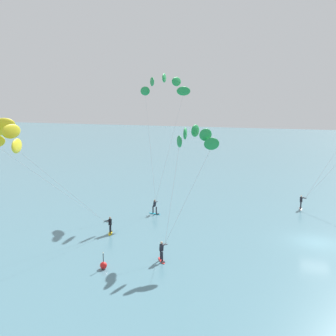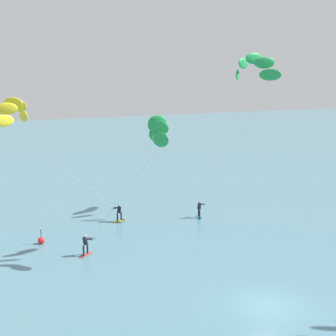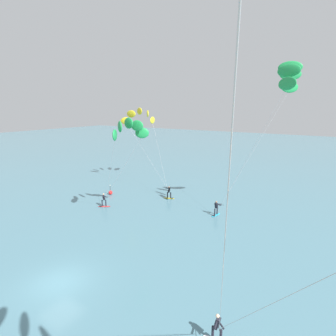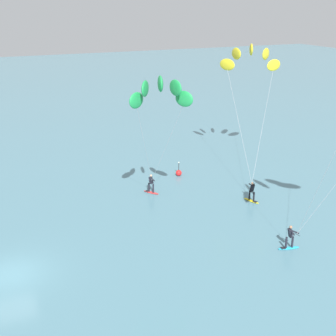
% 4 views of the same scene
% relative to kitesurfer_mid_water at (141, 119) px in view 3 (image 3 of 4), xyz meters
% --- Properties ---
extents(ground_plane, '(240.00, 240.00, 0.00)m').
position_rel_kitesurfer_mid_water_xyz_m(ground_plane, '(11.35, -23.99, -10.09)').
color(ground_plane, slate).
extents(kitesurfer_mid_water, '(11.31, 8.13, 11.74)m').
position_rel_kitesurfer_mid_water_xyz_m(kitesurfer_mid_water, '(0.00, 0.00, 0.00)').
color(kitesurfer_mid_water, yellow).
rests_on(kitesurfer_mid_water, ground).
extents(kitesurfer_far_out, '(7.84, 6.46, 15.89)m').
position_rel_kitesurfer_mid_water_xyz_m(kitesurfer_far_out, '(21.74, -6.08, 3.96)').
color(kitesurfer_far_out, '#23ADD1').
rests_on(kitesurfer_far_out, ground).
extents(kitesurfer_downwind, '(7.37, 4.35, 10.84)m').
position_rel_kitesurfer_mid_water_xyz_m(kitesurfer_downwind, '(8.41, -12.94, -0.81)').
color(kitesurfer_downwind, red).
rests_on(kitesurfer_downwind, ground).
extents(marker_buoy, '(0.56, 0.56, 1.38)m').
position_rel_kitesurfer_mid_water_xyz_m(marker_buoy, '(0.41, -7.61, -9.79)').
color(marker_buoy, red).
rests_on(marker_buoy, ground).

